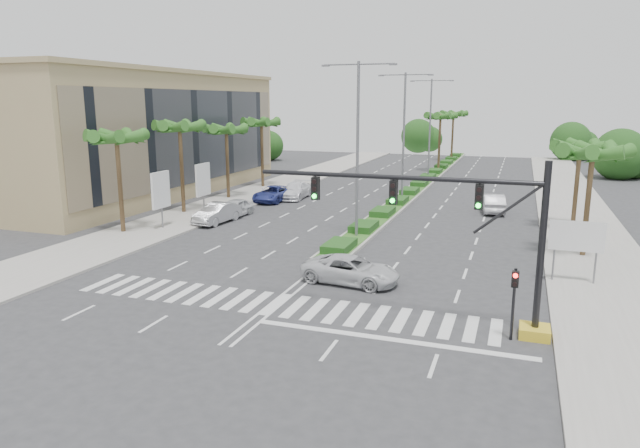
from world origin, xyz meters
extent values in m
plane|color=#333335|center=(0.00, 0.00, 0.00)|extent=(160.00, 160.00, 0.00)
cube|color=gray|center=(15.20, 20.00, 0.07)|extent=(6.00, 120.00, 0.15)
cube|color=gray|center=(-15.20, 20.00, 0.07)|extent=(6.00, 120.00, 0.15)
cube|color=gray|center=(0.00, 45.00, 0.10)|extent=(2.20, 75.00, 0.20)
cube|color=#24571D|center=(0.00, 45.00, 0.22)|extent=(1.80, 75.00, 0.04)
cube|color=tan|center=(-26.00, 26.00, 6.00)|extent=(12.00, 36.00, 12.00)
cube|color=gold|center=(11.50, 0.00, 0.23)|extent=(1.20, 1.20, 0.45)
cylinder|color=black|center=(11.50, 0.00, 3.70)|extent=(0.28, 0.28, 7.00)
cylinder|color=black|center=(5.50, 0.00, 6.30)|extent=(12.00, 0.20, 0.20)
cylinder|color=black|center=(10.10, 0.00, 5.20)|extent=(2.53, 0.12, 2.15)
cube|color=black|center=(9.00, 0.00, 5.65)|extent=(0.32, 0.24, 1.00)
cylinder|color=#19E533|center=(9.00, -0.14, 5.33)|extent=(0.20, 0.06, 0.20)
cube|color=black|center=(5.50, 0.00, 5.65)|extent=(0.32, 0.24, 1.00)
cylinder|color=#19E533|center=(5.50, -0.14, 5.33)|extent=(0.20, 0.06, 0.20)
cube|color=black|center=(2.00, 0.00, 5.65)|extent=(0.32, 0.24, 1.00)
cylinder|color=#19E533|center=(2.00, -0.14, 5.33)|extent=(0.20, 0.06, 0.20)
cylinder|color=black|center=(10.60, -0.60, 1.50)|extent=(0.12, 0.12, 3.00)
cube|color=black|center=(10.60, -0.75, 2.60)|extent=(0.28, 0.22, 0.65)
cylinder|color=red|center=(10.60, -0.88, 2.78)|extent=(0.18, 0.05, 0.18)
cylinder|color=slate|center=(12.50, 8.00, 1.40)|extent=(0.10, 0.10, 2.80)
cylinder|color=slate|center=(14.50, 8.00, 1.40)|extent=(0.10, 0.10, 2.80)
cube|color=#0C6638|center=(13.50, 8.00, 2.60)|extent=(2.60, 0.08, 1.50)
cube|color=white|center=(13.50, 7.95, 2.60)|extent=(2.70, 0.02, 1.60)
cylinder|color=slate|center=(-14.50, 12.00, 1.40)|extent=(0.12, 0.12, 2.80)
cube|color=white|center=(-14.50, 12.00, 3.00)|extent=(0.18, 2.10, 2.70)
cube|color=#D8594C|center=(-14.50, 12.00, 3.00)|extent=(0.12, 2.00, 2.60)
cylinder|color=slate|center=(-14.50, 18.00, 1.40)|extent=(0.12, 0.12, 2.80)
cube|color=white|center=(-14.50, 18.00, 3.00)|extent=(0.18, 2.10, 2.70)
cube|color=#D8594C|center=(-14.50, 18.00, 3.00)|extent=(0.12, 2.00, 2.60)
cylinder|color=brown|center=(-16.50, 10.00, 3.50)|extent=(0.32, 0.32, 7.00)
sphere|color=brown|center=(-16.50, 10.00, 6.90)|extent=(0.70, 0.70, 0.70)
cone|color=#2A641F|center=(-15.40, 10.00, 6.80)|extent=(0.90, 3.62, 1.50)
cone|color=#2A641F|center=(-15.81, 10.86, 6.80)|extent=(3.39, 2.96, 1.50)
cone|color=#2A641F|center=(-16.74, 11.07, 6.80)|extent=(3.73, 1.68, 1.50)
cone|color=#2A641F|center=(-17.49, 10.48, 6.80)|extent=(2.38, 3.65, 1.50)
cone|color=#2A641F|center=(-17.49, 9.52, 6.80)|extent=(2.38, 3.65, 1.50)
cone|color=#2A641F|center=(-16.74, 8.93, 6.80)|extent=(3.73, 1.68, 1.50)
cone|color=#2A641F|center=(-15.81, 9.14, 6.80)|extent=(3.39, 2.96, 1.50)
cylinder|color=brown|center=(-16.50, 18.00, 3.70)|extent=(0.32, 0.32, 7.40)
sphere|color=brown|center=(-16.50, 18.00, 7.30)|extent=(0.70, 0.70, 0.70)
cone|color=#2A641F|center=(-15.40, 18.00, 7.20)|extent=(0.90, 3.62, 1.50)
cone|color=#2A641F|center=(-15.81, 18.86, 7.20)|extent=(3.39, 2.96, 1.50)
cone|color=#2A641F|center=(-16.74, 19.07, 7.20)|extent=(3.73, 1.68, 1.50)
cone|color=#2A641F|center=(-17.49, 18.48, 7.20)|extent=(2.38, 3.65, 1.50)
cone|color=#2A641F|center=(-17.49, 17.52, 7.20)|extent=(2.38, 3.65, 1.50)
cone|color=#2A641F|center=(-16.74, 16.93, 7.20)|extent=(3.73, 1.68, 1.50)
cone|color=#2A641F|center=(-15.81, 17.14, 7.20)|extent=(3.39, 2.96, 1.50)
cylinder|color=brown|center=(-16.50, 26.00, 3.40)|extent=(0.32, 0.32, 6.80)
sphere|color=brown|center=(-16.50, 26.00, 6.70)|extent=(0.70, 0.70, 0.70)
cone|color=#2A641F|center=(-15.40, 26.00, 6.60)|extent=(0.90, 3.62, 1.50)
cone|color=#2A641F|center=(-15.81, 26.86, 6.60)|extent=(3.39, 2.96, 1.50)
cone|color=#2A641F|center=(-16.74, 27.07, 6.60)|extent=(3.73, 1.68, 1.50)
cone|color=#2A641F|center=(-17.49, 26.48, 6.60)|extent=(2.38, 3.65, 1.50)
cone|color=#2A641F|center=(-17.49, 25.52, 6.60)|extent=(2.38, 3.65, 1.50)
cone|color=#2A641F|center=(-16.74, 24.93, 6.60)|extent=(3.73, 1.68, 1.50)
cone|color=#2A641F|center=(-15.81, 25.14, 6.60)|extent=(3.39, 2.96, 1.50)
cylinder|color=brown|center=(-16.50, 34.00, 3.60)|extent=(0.32, 0.32, 7.20)
sphere|color=brown|center=(-16.50, 34.00, 7.10)|extent=(0.70, 0.70, 0.70)
cone|color=#2A641F|center=(-15.40, 34.00, 7.00)|extent=(0.90, 3.62, 1.50)
cone|color=#2A641F|center=(-15.81, 34.86, 7.00)|extent=(3.39, 2.96, 1.50)
cone|color=#2A641F|center=(-16.74, 35.07, 7.00)|extent=(3.73, 1.68, 1.50)
cone|color=#2A641F|center=(-17.49, 34.48, 7.00)|extent=(2.38, 3.65, 1.50)
cone|color=#2A641F|center=(-17.49, 33.52, 7.00)|extent=(2.38, 3.65, 1.50)
cone|color=#2A641F|center=(-16.74, 32.93, 7.00)|extent=(3.73, 1.68, 1.50)
cone|color=#2A641F|center=(-15.81, 33.14, 7.00)|extent=(3.39, 2.96, 1.50)
cylinder|color=brown|center=(14.50, 14.00, 3.25)|extent=(0.32, 0.32, 6.50)
sphere|color=brown|center=(14.50, 14.00, 6.40)|extent=(0.70, 0.70, 0.70)
cone|color=#2A641F|center=(15.60, 14.00, 6.30)|extent=(0.90, 3.62, 1.50)
cone|color=#2A641F|center=(15.19, 14.86, 6.30)|extent=(3.39, 2.96, 1.50)
cone|color=#2A641F|center=(14.26, 15.07, 6.30)|extent=(3.73, 1.68, 1.50)
cone|color=#2A641F|center=(13.51, 14.48, 6.30)|extent=(2.38, 3.65, 1.50)
cone|color=#2A641F|center=(13.51, 13.52, 6.30)|extent=(2.38, 3.65, 1.50)
cone|color=#2A641F|center=(14.26, 12.93, 6.30)|extent=(3.73, 1.68, 1.50)
cone|color=#2A641F|center=(15.19, 13.14, 6.30)|extent=(3.39, 2.96, 1.50)
cylinder|color=brown|center=(14.50, 22.00, 3.10)|extent=(0.32, 0.32, 6.20)
sphere|color=brown|center=(14.50, 22.00, 6.10)|extent=(0.70, 0.70, 0.70)
cone|color=#2A641F|center=(15.60, 22.00, 6.00)|extent=(0.90, 3.62, 1.50)
cone|color=#2A641F|center=(15.19, 22.86, 6.00)|extent=(3.39, 2.96, 1.50)
cone|color=#2A641F|center=(14.26, 23.07, 6.00)|extent=(3.73, 1.68, 1.50)
cone|color=#2A641F|center=(13.51, 22.48, 6.00)|extent=(2.38, 3.65, 1.50)
cone|color=#2A641F|center=(13.51, 21.52, 6.00)|extent=(2.38, 3.65, 1.50)
cone|color=#2A641F|center=(14.26, 20.93, 6.00)|extent=(3.73, 1.68, 1.50)
cone|color=#2A641F|center=(15.19, 21.14, 6.00)|extent=(3.39, 2.96, 1.50)
cylinder|color=brown|center=(0.00, 55.00, 3.75)|extent=(0.32, 0.32, 7.50)
sphere|color=brown|center=(0.00, 55.00, 7.40)|extent=(0.70, 0.70, 0.70)
cone|color=#2A641F|center=(1.10, 55.00, 7.30)|extent=(0.90, 3.62, 1.50)
cone|color=#2A641F|center=(0.69, 55.86, 7.30)|extent=(3.39, 2.96, 1.50)
cone|color=#2A641F|center=(-0.24, 56.07, 7.30)|extent=(3.73, 1.68, 1.50)
cone|color=#2A641F|center=(-0.99, 55.48, 7.30)|extent=(2.38, 3.65, 1.50)
cone|color=#2A641F|center=(-0.99, 54.52, 7.30)|extent=(2.38, 3.65, 1.50)
cone|color=#2A641F|center=(-0.24, 53.93, 7.30)|extent=(3.73, 1.68, 1.50)
cone|color=#2A641F|center=(0.69, 54.14, 7.30)|extent=(3.39, 2.96, 1.50)
cylinder|color=brown|center=(0.00, 70.00, 3.75)|extent=(0.32, 0.32, 7.50)
sphere|color=brown|center=(0.00, 70.00, 7.40)|extent=(0.70, 0.70, 0.70)
cone|color=#2A641F|center=(1.10, 70.00, 7.30)|extent=(0.90, 3.62, 1.50)
cone|color=#2A641F|center=(0.69, 70.86, 7.30)|extent=(3.39, 2.96, 1.50)
cone|color=#2A641F|center=(-0.24, 71.07, 7.30)|extent=(3.73, 1.68, 1.50)
cone|color=#2A641F|center=(-0.99, 70.48, 7.30)|extent=(2.38, 3.65, 1.50)
cone|color=#2A641F|center=(-0.99, 69.52, 7.30)|extent=(2.38, 3.65, 1.50)
cone|color=#2A641F|center=(-0.24, 68.93, 7.30)|extent=(3.73, 1.68, 1.50)
cone|color=#2A641F|center=(0.69, 69.14, 7.30)|extent=(3.39, 2.96, 1.50)
cylinder|color=slate|center=(0.00, 14.00, 6.00)|extent=(0.20, 0.20, 12.00)
cylinder|color=slate|center=(-1.20, 14.00, 11.80)|extent=(2.40, 0.10, 0.10)
cylinder|color=slate|center=(1.20, 14.00, 11.80)|extent=(2.40, 0.10, 0.10)
cube|color=slate|center=(-2.30, 14.00, 11.75)|extent=(0.50, 0.25, 0.12)
cube|color=slate|center=(2.30, 14.00, 11.75)|extent=(0.50, 0.25, 0.12)
cylinder|color=slate|center=(0.00, 30.00, 6.00)|extent=(0.20, 0.20, 12.00)
cylinder|color=slate|center=(-1.20, 30.00, 11.80)|extent=(2.40, 0.10, 0.10)
cylinder|color=slate|center=(1.20, 30.00, 11.80)|extent=(2.40, 0.10, 0.10)
cube|color=slate|center=(-2.30, 30.00, 11.75)|extent=(0.50, 0.25, 0.12)
cube|color=slate|center=(2.30, 30.00, 11.75)|extent=(0.50, 0.25, 0.12)
cylinder|color=slate|center=(0.00, 46.00, 6.00)|extent=(0.20, 0.20, 12.00)
cylinder|color=slate|center=(-1.20, 46.00, 11.80)|extent=(2.40, 0.10, 0.10)
cylinder|color=slate|center=(1.20, 46.00, 11.80)|extent=(2.40, 0.10, 0.10)
cube|color=slate|center=(-2.30, 46.00, 11.75)|extent=(0.50, 0.25, 0.12)
cube|color=slate|center=(2.30, 46.00, 11.75)|extent=(0.50, 0.25, 0.12)
imported|color=silver|center=(-11.68, 18.09, 0.74)|extent=(1.95, 4.42, 1.48)
imported|color=#B2B2B7|center=(-11.80, 15.43, 0.79)|extent=(2.13, 4.91, 1.57)
imported|color=navy|center=(-11.66, 25.97, 0.74)|extent=(2.63, 5.41, 1.48)
imported|color=white|center=(-10.32, 28.26, 0.79)|extent=(2.51, 5.54, 1.57)
imported|color=silver|center=(2.43, 4.33, 0.72)|extent=(5.38, 2.92, 1.43)
imported|color=#B1B0B5|center=(8.50, 27.23, 0.81)|extent=(2.38, 5.13, 1.63)
camera|label=1|loc=(10.46, -23.43, 9.42)|focal=32.00mm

